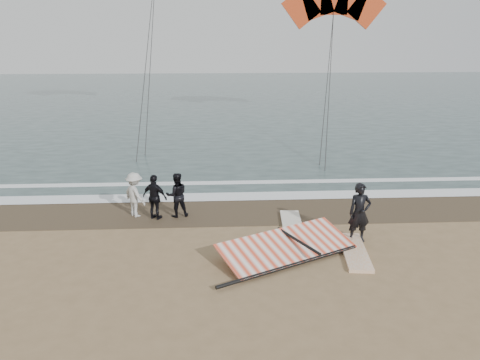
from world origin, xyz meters
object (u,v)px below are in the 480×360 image
object	(u,v)px
board_cream	(292,225)
sail_rig	(284,247)
board_white	(354,252)
man_main	(359,213)

from	to	relation	value
board_cream	sail_rig	world-z (taller)	sail_rig
board_white	board_cream	xyz separation A→B (m)	(-1.46, 1.94, 0.00)
sail_rig	board_cream	bearing A→B (deg)	73.90
man_main	board_cream	xyz separation A→B (m)	(-1.77, 1.14, -0.85)
board_white	man_main	bearing A→B (deg)	75.19
man_main	sail_rig	size ratio (longest dim) A/B	0.44
man_main	sail_rig	world-z (taller)	man_main
man_main	board_white	size ratio (longest dim) A/B	0.77
board_white	sail_rig	distance (m)	2.00
board_white	board_cream	bearing A→B (deg)	133.66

